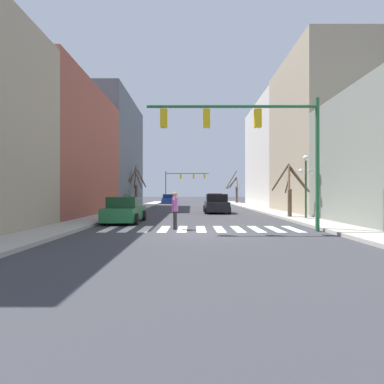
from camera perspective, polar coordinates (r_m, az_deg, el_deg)
The scene contains 18 objects.
ground_plane at distance 13.38m, azimuth 1.79°, elevation -7.76°, with size 240.00×240.00×0.00m, color #38383D.
sidewalk_left at distance 14.73m, azimuth -25.12°, elevation -6.75°, with size 2.08×90.00×0.15m.
sidewalk_right at distance 15.12m, azimuth 27.96°, elevation -6.58°, with size 2.08×90.00×0.15m.
building_row_left at distance 29.07m, azimuth -20.88°, elevation 7.55°, with size 6.00×36.62×13.11m.
building_row_right at distance 31.01m, azimuth 21.08°, elevation 7.61°, with size 6.00×38.23×13.45m.
crosswalk_stripes at distance 14.71m, azimuth 1.62°, elevation -7.06°, with size 9.45×2.60×0.01m.
traffic_signal_near at distance 14.30m, azimuth 11.38°, elevation 11.30°, with size 7.94×0.28×6.14m.
traffic_signal_far at distance 55.73m, azimuth -1.93°, elevation 2.50°, with size 8.10×0.28×5.79m.
street_lamp_right_corner at distance 20.65m, azimuth 20.78°, elevation 3.32°, with size 0.95×0.36×4.04m.
car_at_intersection at distance 36.91m, azimuth 4.18°, elevation -1.68°, with size 2.07×4.65×1.70m.
car_parked_left_mid at distance 26.47m, azimuth 4.57°, elevation -2.31°, with size 2.19×4.25×1.67m.
car_parked_right_near at distance 50.82m, azimuth -4.62°, elevation -1.34°, with size 2.02×4.83×1.54m.
car_parked_left_near at distance 18.30m, azimuth -12.74°, elevation -3.43°, with size 2.05×4.40×1.53m.
pedestrian_waiting_at_curb at distance 28.40m, azimuth -12.37°, elevation -1.39°, with size 0.68×0.44×1.70m.
pedestrian_on_right_sidewalk at distance 14.58m, azimuth -3.32°, elevation -2.88°, with size 0.28×0.79×1.82m.
street_tree_right_near at distance 21.42m, azimuth 18.08°, elevation 0.26°, with size 1.98×2.68×3.66m.
street_tree_left_mid at distance 35.63m, azimuth -10.70°, elevation 0.81°, with size 1.96×2.87×4.83m.
street_tree_right_mid at distance 49.63m, azimuth 8.15°, elevation 0.50°, with size 1.93×2.85×5.27m.
Camera 1 is at (-0.43, -13.26, 1.77)m, focal length 28.00 mm.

